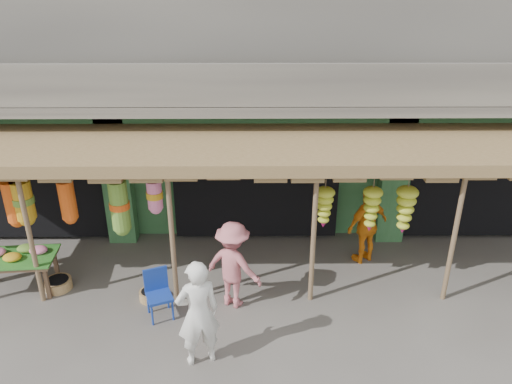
{
  "coord_description": "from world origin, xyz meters",
  "views": [
    {
      "loc": [
        -0.07,
        -7.86,
        5.76
      ],
      "look_at": [
        -0.01,
        1.0,
        1.67
      ],
      "focal_mm": 35.0,
      "sensor_mm": 36.0,
      "label": 1
    }
  ],
  "objects_px": {
    "person_front": "(198,313)",
    "blue_chair": "(158,291)",
    "person_vendor": "(367,225)",
    "flower_table": "(16,258)",
    "person_shopper": "(233,265)"
  },
  "relations": [
    {
      "from": "person_front",
      "to": "blue_chair",
      "type": "bearing_deg",
      "value": -73.44
    },
    {
      "from": "person_front",
      "to": "person_vendor",
      "type": "xyz_separation_m",
      "value": [
        3.19,
        2.91,
        -0.07
      ]
    },
    {
      "from": "flower_table",
      "to": "person_front",
      "type": "bearing_deg",
      "value": -32.48
    },
    {
      "from": "blue_chair",
      "to": "person_shopper",
      "type": "xyz_separation_m",
      "value": [
        1.32,
        0.29,
        0.34
      ]
    },
    {
      "from": "flower_table",
      "to": "blue_chair",
      "type": "height_order",
      "value": "blue_chair"
    },
    {
      "from": "person_vendor",
      "to": "person_shopper",
      "type": "bearing_deg",
      "value": -1.38
    },
    {
      "from": "person_vendor",
      "to": "person_shopper",
      "type": "xyz_separation_m",
      "value": [
        -2.71,
        -1.46,
        -0.01
      ]
    },
    {
      "from": "blue_chair",
      "to": "person_front",
      "type": "distance_m",
      "value": 1.5
    },
    {
      "from": "person_shopper",
      "to": "flower_table",
      "type": "bearing_deg",
      "value": 22.02
    },
    {
      "from": "person_shopper",
      "to": "blue_chair",
      "type": "bearing_deg",
      "value": 40.76
    },
    {
      "from": "person_front",
      "to": "flower_table",
      "type": "bearing_deg",
      "value": -47.24
    },
    {
      "from": "person_front",
      "to": "person_vendor",
      "type": "bearing_deg",
      "value": -156.9
    },
    {
      "from": "person_front",
      "to": "person_shopper",
      "type": "height_order",
      "value": "person_front"
    },
    {
      "from": "flower_table",
      "to": "person_front",
      "type": "xyz_separation_m",
      "value": [
        3.61,
        -1.92,
        0.21
      ]
    },
    {
      "from": "flower_table",
      "to": "person_front",
      "type": "height_order",
      "value": "person_front"
    }
  ]
}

